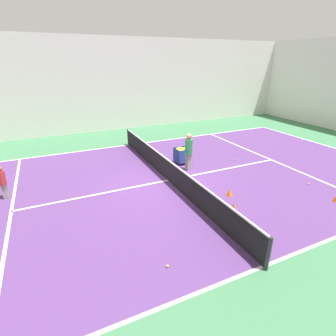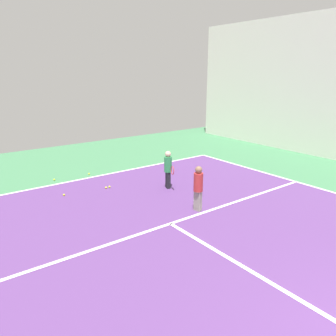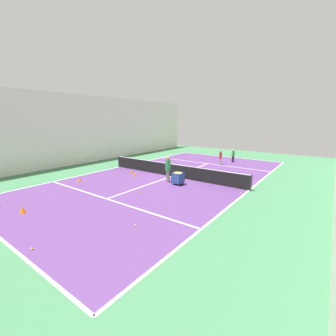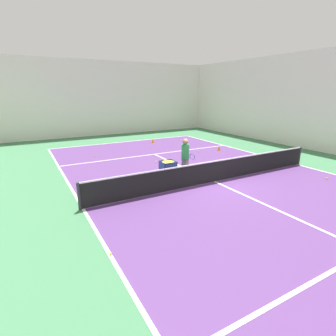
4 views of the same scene
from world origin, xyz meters
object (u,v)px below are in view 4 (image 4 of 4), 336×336
training_cone_1 (153,141)px  tennis_net (215,171)px  coach_at_net (185,155)px  training_cone_0 (250,164)px  ball_cart (168,166)px

training_cone_1 → tennis_net: bearing=-99.6°
tennis_net → coach_at_net: size_ratio=6.58×
training_cone_0 → training_cone_1: (-1.58, 8.34, 0.02)m
tennis_net → coach_at_net: coach_at_net is taller
ball_cart → training_cone_0: size_ratio=2.83×
tennis_net → training_cone_0: size_ratio=40.00×
coach_at_net → training_cone_0: size_ratio=6.08×
ball_cart → training_cone_0: 4.75m
training_cone_0 → tennis_net: bearing=-162.2°
coach_at_net → ball_cart: coach_at_net is taller
coach_at_net → ball_cart: bearing=-117.1°
tennis_net → training_cone_1: tennis_net is taller
tennis_net → coach_at_net: bearing=116.4°
tennis_net → coach_at_net: (-0.68, 1.37, 0.51)m
training_cone_1 → training_cone_0: bearing=-79.3°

